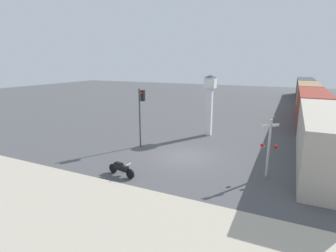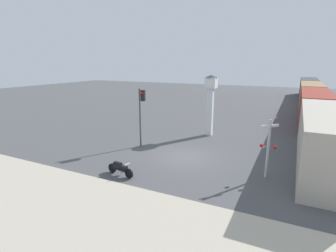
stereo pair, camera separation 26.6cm
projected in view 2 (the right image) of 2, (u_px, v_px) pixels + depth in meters
ground_plane at (184, 157)px, 17.92m from camera, size 120.00×120.00×0.00m
sidewalk_strip at (104, 221)px, 10.59m from camera, size 36.00×6.00×0.10m
motorcycle at (120, 169)px, 14.90m from camera, size 1.88×0.49×0.83m
clock_tower at (211, 97)px, 22.52m from camera, size 1.08×1.08×5.26m
freight_train at (312, 101)px, 32.38m from camera, size 2.80×49.01×3.40m
traffic_light at (141, 107)px, 19.40m from camera, size 0.50×0.35×4.43m
railroad_crossing_signal at (268, 146)px, 14.32m from camera, size 0.90×0.82×3.31m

